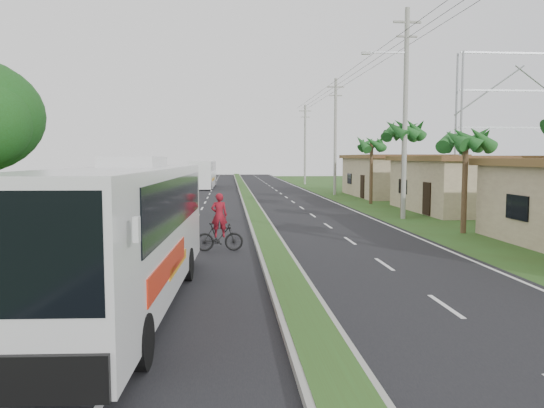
{
  "coord_description": "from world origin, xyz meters",
  "views": [
    {
      "loc": [
        -1.64,
        -11.98,
        3.55
      ],
      "look_at": [
        -0.0,
        7.92,
        1.8
      ],
      "focal_mm": 35.0,
      "sensor_mm": 36.0,
      "label": 1
    }
  ],
  "objects": [
    {
      "name": "palm_verge_d",
      "position": [
        9.3,
        28.0,
        4.55
      ],
      "size": [
        2.4,
        2.4,
        5.25
      ],
      "color": "#473321",
      "rests_on": "ground"
    },
    {
      "name": "coach_bus_far",
      "position": [
        -4.57,
        50.53,
        1.81
      ],
      "size": [
        2.68,
        11.03,
        3.2
      ],
      "rotation": [
        0.0,
        0.0,
        -0.03
      ],
      "color": "white",
      "rests_on": "ground"
    },
    {
      "name": "road_asphalt",
      "position": [
        0.0,
        20.0,
        0.01
      ],
      "size": [
        14.0,
        160.0,
        0.02
      ],
      "primitive_type": "cube",
      "color": "black",
      "rests_on": "ground"
    },
    {
      "name": "lane_edge_left",
      "position": [
        -6.7,
        20.0,
        0.0
      ],
      "size": [
        0.12,
        160.0,
        0.01
      ],
      "primitive_type": "cube",
      "color": "silver",
      "rests_on": "ground"
    },
    {
      "name": "utility_pole_d",
      "position": [
        8.5,
        58.0,
        5.42
      ],
      "size": [
        1.6,
        0.28,
        10.5
      ],
      "color": "gray",
      "rests_on": "ground"
    },
    {
      "name": "motorcyclist",
      "position": [
        -2.0,
        7.97,
        0.79
      ],
      "size": [
        1.82,
        0.59,
        2.22
      ],
      "rotation": [
        0.0,
        0.0,
        0.04
      ],
      "color": "black",
      "rests_on": "ground"
    },
    {
      "name": "shop_far",
      "position": [
        14.0,
        36.0,
        1.93
      ],
      "size": [
        8.6,
        11.6,
        3.82
      ],
      "color": "tan",
      "rests_on": "ground"
    },
    {
      "name": "utility_pole_b",
      "position": [
        8.47,
        18.0,
        6.26
      ],
      "size": [
        3.2,
        0.28,
        12.0
      ],
      "color": "gray",
      "rests_on": "ground"
    },
    {
      "name": "billboard_lattice",
      "position": [
        22.0,
        30.0,
        6.82
      ],
      "size": [
        10.18,
        1.18,
        12.07
      ],
      "color": "gray",
      "rests_on": "ground"
    },
    {
      "name": "ground",
      "position": [
        0.0,
        0.0,
        0.0
      ],
      "size": [
        180.0,
        180.0,
        0.0
      ],
      "primitive_type": "plane",
      "color": "#30491B",
      "rests_on": "ground"
    },
    {
      "name": "lane_edge_right",
      "position": [
        6.7,
        20.0,
        0.0
      ],
      "size": [
        0.12,
        160.0,
        0.01
      ],
      "primitive_type": "cube",
      "color": "silver",
      "rests_on": "ground"
    },
    {
      "name": "coach_bus_main",
      "position": [
        -4.01,
        0.36,
        1.97
      ],
      "size": [
        2.77,
        11.15,
        3.58
      ],
      "rotation": [
        0.0,
        0.0,
        -0.04
      ],
      "color": "silver",
      "rests_on": "ground"
    },
    {
      "name": "median_strip",
      "position": [
        0.0,
        20.0,
        0.1
      ],
      "size": [
        1.2,
        160.0,
        0.18
      ],
      "color": "gray",
      "rests_on": "ground"
    },
    {
      "name": "shop_mid",
      "position": [
        14.0,
        22.0,
        1.86
      ],
      "size": [
        7.6,
        10.6,
        3.67
      ],
      "color": "tan",
      "rests_on": "ground"
    },
    {
      "name": "utility_pole_c",
      "position": [
        8.5,
        38.0,
        5.67
      ],
      "size": [
        1.6,
        0.28,
        11.0
      ],
      "color": "gray",
      "rests_on": "ground"
    },
    {
      "name": "palm_verge_c",
      "position": [
        8.8,
        19.0,
        5.12
      ],
      "size": [
        2.4,
        2.4,
        5.85
      ],
      "color": "#473321",
      "rests_on": "ground"
    },
    {
      "name": "palm_verge_b",
      "position": [
        9.4,
        12.0,
        4.36
      ],
      "size": [
        2.4,
        2.4,
        5.05
      ],
      "color": "#473321",
      "rests_on": "ground"
    }
  ]
}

